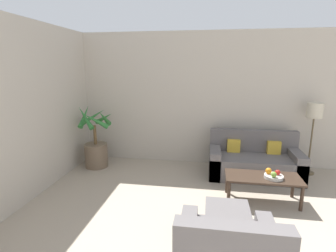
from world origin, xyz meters
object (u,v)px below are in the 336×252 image
object	(u,v)px
coffee_table	(263,180)
apple_red	(278,172)
potted_palm	(96,146)
sofa_loveseat	(254,162)
orange_fruit	(269,171)
ottoman	(227,221)
apple_green	(274,175)
floor_lamp	(314,116)
fruit_bowl	(274,177)

from	to	relation	value
coffee_table	apple_red	xyz separation A→B (m)	(0.20, -0.02, 0.14)
potted_palm	sofa_loveseat	size ratio (longest dim) A/B	0.78
apple_red	orange_fruit	xyz separation A→B (m)	(-0.12, 0.03, 0.01)
potted_palm	coffee_table	distance (m)	3.22
coffee_table	ottoman	size ratio (longest dim) A/B	2.11
coffee_table	apple_green	bearing A→B (deg)	-43.81
apple_red	apple_green	xyz separation A→B (m)	(-0.08, -0.10, 0.00)
orange_fruit	ottoman	size ratio (longest dim) A/B	0.17
potted_palm	ottoman	world-z (taller)	potted_palm
coffee_table	floor_lamp	bearing A→B (deg)	49.38
potted_palm	ottoman	distance (m)	3.15
potted_palm	coffee_table	size ratio (longest dim) A/B	1.16
coffee_table	orange_fruit	distance (m)	0.16
coffee_table	apple_red	bearing A→B (deg)	-5.79
apple_red	orange_fruit	bearing A→B (deg)	167.66
potted_palm	coffee_table	bearing A→B (deg)	-17.41
ottoman	sofa_loveseat	bearing A→B (deg)	72.62
potted_palm	fruit_bowl	world-z (taller)	potted_palm
potted_palm	orange_fruit	size ratio (longest dim) A/B	14.25
ottoman	orange_fruit	bearing A→B (deg)	55.46
potted_palm	sofa_loveseat	bearing A→B (deg)	0.42
floor_lamp	orange_fruit	xyz separation A→B (m)	(-1.01, -1.25, -0.63)
potted_palm	apple_green	xyz separation A→B (m)	(3.20, -1.08, 0.06)
apple_red	orange_fruit	size ratio (longest dim) A/B	0.85
sofa_loveseat	fruit_bowl	size ratio (longest dim) A/B	6.04
sofa_loveseat	orange_fruit	bearing A→B (deg)	-87.28
potted_palm	floor_lamp	size ratio (longest dim) A/B	0.93
floor_lamp	apple_green	distance (m)	1.80
fruit_bowl	ottoman	size ratio (longest dim) A/B	0.52
floor_lamp	fruit_bowl	world-z (taller)	floor_lamp
fruit_bowl	apple_green	size ratio (longest dim) A/B	3.38
floor_lamp	fruit_bowl	size ratio (longest dim) A/B	5.03
apple_red	apple_green	distance (m)	0.12
fruit_bowl	apple_red	bearing A→B (deg)	19.99
floor_lamp	coffee_table	distance (m)	1.83
potted_palm	apple_green	size ratio (longest dim) A/B	15.83
apple_green	ottoman	size ratio (longest dim) A/B	0.15
fruit_bowl	ottoman	bearing A→B (deg)	-128.68
coffee_table	orange_fruit	size ratio (longest dim) A/B	12.28
apple_green	ottoman	xyz separation A→B (m)	(-0.70, -0.82, -0.30)
apple_red	coffee_table	bearing A→B (deg)	174.21
potted_palm	fruit_bowl	size ratio (longest dim) A/B	4.69
fruit_bowl	apple_green	world-z (taller)	apple_green
sofa_loveseat	orange_fruit	distance (m)	1.01
potted_palm	ottoman	xyz separation A→B (m)	(2.50, -1.90, -0.25)
floor_lamp	coffee_table	bearing A→B (deg)	-130.62
sofa_loveseat	orange_fruit	world-z (taller)	sofa_loveseat
floor_lamp	apple_red	xyz separation A→B (m)	(-0.88, -1.28, -0.64)
apple_green	apple_red	bearing A→B (deg)	51.89
apple_red	apple_green	size ratio (longest dim) A/B	0.94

